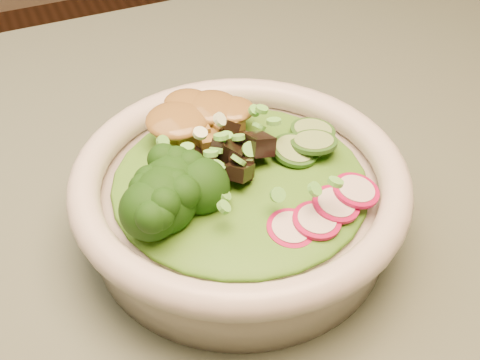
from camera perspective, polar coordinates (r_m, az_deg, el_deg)
name	(u,v)px	position (r m, az deg, el deg)	size (l,w,h in m)	color
dining_table	(344,293)	(0.63, 8.83, -9.48)	(1.20, 0.80, 0.75)	black
salad_bowl	(240,199)	(0.49, 0.00, -1.62)	(0.25, 0.25, 0.07)	beige
lettuce_bed	(240,179)	(0.48, 0.00, 0.09)	(0.19, 0.19, 0.02)	#245E13
broccoli_florets	(175,200)	(0.45, -5.55, -1.75)	(0.07, 0.06, 0.04)	black
radish_slices	(300,221)	(0.45, 5.18, -3.47)	(0.10, 0.04, 0.02)	#990B3D
cucumber_slices	(303,136)	(0.50, 5.36, 3.73)	(0.06, 0.06, 0.03)	#82B262
mushroom_heap	(230,158)	(0.48, -0.84, 1.88)	(0.06, 0.06, 0.04)	black
tofu_cubes	(194,129)	(0.51, -3.96, 4.38)	(0.08, 0.05, 0.03)	olive
peanut_sauce	(193,116)	(0.50, -4.02, 5.46)	(0.06, 0.05, 0.01)	brown
scallion_garnish	(240,156)	(0.47, 0.00, 2.06)	(0.18, 0.18, 0.02)	#60C244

